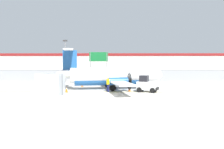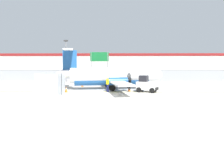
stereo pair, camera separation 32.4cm
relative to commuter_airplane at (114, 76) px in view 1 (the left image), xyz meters
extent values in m
plane|color=#BCB7AD|center=(-0.73, -4.96, -1.60)|extent=(140.00, 140.00, 0.00)
cube|color=yellow|center=(-0.73, -2.96, -1.60)|extent=(84.00, 0.20, 0.01)
cube|color=gray|center=(-0.73, 13.04, -0.60)|extent=(98.00, 0.04, 2.00)
cylinder|color=slate|center=(-0.73, 13.04, 0.45)|extent=(98.00, 0.10, 0.10)
cube|color=#38383A|center=(-0.73, 24.54, -1.54)|extent=(98.00, 17.00, 0.12)
cube|color=beige|center=(-0.73, 43.04, 1.65)|extent=(91.00, 8.00, 6.50)
cube|color=maroon|center=(-0.73, 39.04, 4.50)|extent=(91.00, 0.20, 0.80)
cylinder|color=white|center=(-0.23, -0.04, 0.15)|extent=(10.59, 3.72, 1.90)
ellipsoid|color=white|center=(5.15, 0.93, 0.15)|extent=(2.69, 2.20, 1.80)
ellipsoid|color=white|center=(-5.62, -1.02, 0.35)|extent=(3.08, 1.55, 1.05)
cylinder|color=#1E5193|center=(-0.23, -0.04, -0.37)|extent=(9.46, 3.12, 1.48)
cube|color=white|center=(-0.14, -0.02, -0.42)|extent=(4.42, 16.03, 0.18)
cylinder|color=#1E5193|center=(-0.40, 2.57, -0.42)|extent=(2.33, 1.28, 0.90)
cone|color=black|center=(0.73, 2.77, -0.42)|extent=(0.52, 0.51, 0.44)
cylinder|color=#262626|center=(0.88, 2.80, -0.42)|extent=(0.41, 2.07, 2.10)
cylinder|color=#1E5193|center=(0.52, -2.55, -0.42)|extent=(2.33, 1.28, 0.90)
cone|color=black|center=(1.65, -2.34, -0.42)|extent=(0.52, 0.51, 0.44)
cylinder|color=#262626|center=(1.80, -2.32, -0.42)|extent=(0.41, 2.07, 2.10)
cube|color=#1E5193|center=(-5.36, -0.97, 1.70)|extent=(1.70, 0.48, 3.10)
cube|color=white|center=(-5.49, -0.99, 3.25)|extent=(1.94, 4.92, 0.14)
cylinder|color=#59595B|center=(3.38, 0.61, -0.81)|extent=(0.16, 0.16, 0.97)
cylinder|color=black|center=(3.38, 0.61, -1.30)|extent=(0.63, 0.32, 0.60)
cylinder|color=#59595B|center=(-0.92, 2.08, -0.77)|extent=(0.16, 0.16, 0.90)
cylinder|color=black|center=(-0.92, 2.08, -1.22)|extent=(0.79, 0.35, 0.76)
cylinder|color=#59595B|center=(-0.14, -2.27, -0.77)|extent=(0.16, 0.16, 0.90)
cylinder|color=black|center=(-0.14, -2.27, -1.22)|extent=(0.79, 0.35, 0.76)
cube|color=silver|center=(3.76, -3.00, -0.87)|extent=(2.45, 1.86, 0.90)
cube|color=black|center=(3.43, -2.86, -0.07)|extent=(1.21, 1.27, 0.70)
cube|color=black|center=(4.82, -3.43, -1.17)|extent=(0.57, 1.08, 0.30)
cylinder|color=black|center=(4.68, -2.73, -1.32)|extent=(0.59, 0.38, 0.56)
cylinder|color=black|center=(4.22, -3.84, -1.32)|extent=(0.59, 0.38, 0.56)
cylinder|color=black|center=(3.29, -2.15, -1.32)|extent=(0.59, 0.38, 0.56)
cylinder|color=black|center=(2.84, -3.26, -1.32)|extent=(0.59, 0.38, 0.56)
cylinder|color=#191E4C|center=(-0.71, -2.86, -1.18)|extent=(0.22, 0.22, 0.85)
cylinder|color=#191E4C|center=(-0.60, -3.03, -1.18)|extent=(0.22, 0.22, 0.85)
cylinder|color=yellow|center=(-0.66, -2.94, -0.45)|extent=(0.47, 0.47, 0.60)
cylinder|color=yellow|center=(-0.78, -2.76, -0.42)|extent=(0.14, 0.14, 0.55)
cylinder|color=yellow|center=(-0.53, -3.12, -0.42)|extent=(0.14, 0.14, 0.55)
sphere|color=tan|center=(-0.66, -2.94, -0.01)|extent=(0.22, 0.22, 0.22)
cube|color=#B7BCC1|center=(-6.42, -5.50, -0.50)|extent=(2.60, 2.25, 2.20)
cube|color=#333338|center=(-6.42, -5.50, -0.50)|extent=(2.43, 0.34, 2.20)
cube|color=orange|center=(-4.45, 2.88, -1.58)|extent=(0.36, 0.36, 0.04)
cone|color=orange|center=(-4.45, 2.88, -1.26)|extent=(0.28, 0.28, 0.60)
cylinder|color=white|center=(-4.45, 2.88, -1.18)|extent=(0.17, 0.17, 0.08)
cube|color=orange|center=(1.83, -2.22, -1.58)|extent=(0.36, 0.36, 0.04)
cone|color=orange|center=(1.83, -2.22, -1.26)|extent=(0.28, 0.28, 0.60)
cylinder|color=white|center=(1.83, -2.22, -1.18)|extent=(0.17, 0.17, 0.08)
cube|color=orange|center=(-5.30, -3.31, -1.58)|extent=(0.36, 0.36, 0.04)
cone|color=orange|center=(-5.30, -3.31, -1.26)|extent=(0.28, 0.28, 0.60)
cylinder|color=white|center=(-5.30, -3.31, -1.18)|extent=(0.17, 0.17, 0.08)
cube|color=navy|center=(-13.53, 28.18, -0.86)|extent=(4.35, 2.11, 0.80)
cube|color=#262D38|center=(-13.68, 28.16, -0.18)|extent=(2.34, 1.77, 0.56)
cylinder|color=black|center=(-12.22, 29.21, -1.18)|extent=(0.62, 0.26, 0.60)
cylinder|color=black|center=(-12.05, 27.42, -1.18)|extent=(0.62, 0.26, 0.60)
cylinder|color=black|center=(-15.01, 28.94, -1.18)|extent=(0.62, 0.26, 0.60)
cylinder|color=black|center=(-14.83, 27.14, -1.18)|extent=(0.62, 0.26, 0.60)
cube|color=slate|center=(-7.70, 23.49, -0.86)|extent=(4.34, 2.09, 0.80)
cube|color=#262D38|center=(-7.55, 23.47, -0.18)|extent=(2.34, 1.76, 0.56)
cylinder|color=black|center=(-9.17, 22.72, -1.18)|extent=(0.62, 0.26, 0.60)
cylinder|color=black|center=(-9.01, 24.51, -1.18)|extent=(0.62, 0.26, 0.60)
cylinder|color=black|center=(-6.39, 22.46, -1.18)|extent=(0.62, 0.26, 0.60)
cylinder|color=black|center=(-6.22, 24.25, -1.18)|extent=(0.62, 0.26, 0.60)
cube|color=#19662D|center=(-0.39, 23.49, -0.86)|extent=(4.25, 1.83, 0.80)
cube|color=#262D38|center=(-0.54, 23.49, -0.18)|extent=(2.25, 1.63, 0.56)
cylinder|color=black|center=(1.04, 24.34, -1.18)|extent=(0.61, 0.22, 0.60)
cylinder|color=black|center=(0.98, 22.54, -1.18)|extent=(0.61, 0.22, 0.60)
cylinder|color=black|center=(-1.76, 24.43, -1.18)|extent=(0.61, 0.22, 0.60)
cylinder|color=black|center=(-1.82, 22.63, -1.18)|extent=(0.61, 0.22, 0.60)
cube|color=gray|center=(5.21, 26.77, -0.86)|extent=(4.26, 1.84, 0.80)
cube|color=#262D38|center=(5.36, 26.76, -0.18)|extent=(2.25, 1.64, 0.56)
cylinder|color=black|center=(3.78, 25.92, -1.18)|extent=(0.61, 0.22, 0.60)
cylinder|color=black|center=(3.84, 27.72, -1.18)|extent=(0.61, 0.22, 0.60)
cylinder|color=black|center=(6.58, 25.82, -1.18)|extent=(0.61, 0.22, 0.60)
cylinder|color=black|center=(6.64, 27.62, -1.18)|extent=(0.61, 0.22, 0.60)
cube|color=black|center=(13.77, 24.10, -0.86)|extent=(4.26, 1.85, 0.80)
cube|color=#262D38|center=(13.92, 24.10, -0.18)|extent=(2.25, 1.64, 0.56)
cylinder|color=black|center=(12.34, 23.25, -1.18)|extent=(0.61, 0.22, 0.60)
cylinder|color=black|center=(12.40, 25.05, -1.18)|extent=(0.61, 0.22, 0.60)
cylinder|color=black|center=(15.14, 23.15, -1.18)|extent=(0.61, 0.22, 0.60)
cylinder|color=black|center=(15.20, 24.95, -1.18)|extent=(0.61, 0.22, 0.60)
cylinder|color=slate|center=(-8.28, 9.62, 1.90)|extent=(0.16, 0.16, 7.00)
cube|color=#333333|center=(-8.28, 9.62, 5.55)|extent=(0.70, 0.30, 0.24)
cylinder|color=slate|center=(-4.57, 14.90, 1.15)|extent=(0.14, 0.14, 5.50)
cylinder|color=slate|center=(-1.37, 14.90, 1.15)|extent=(0.14, 0.14, 5.50)
cube|color=#14662D|center=(-2.97, 14.90, 3.00)|extent=(3.60, 0.10, 1.80)
camera|label=1|loc=(0.01, -27.55, 1.53)|focal=35.00mm
camera|label=2|loc=(0.34, -27.54, 1.53)|focal=35.00mm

